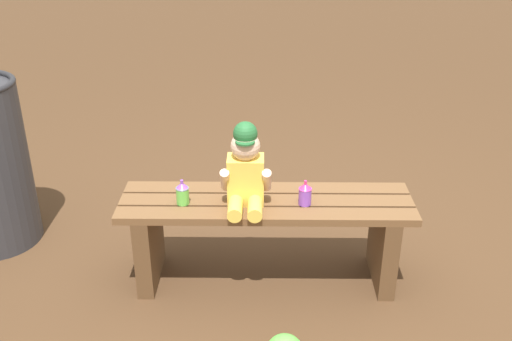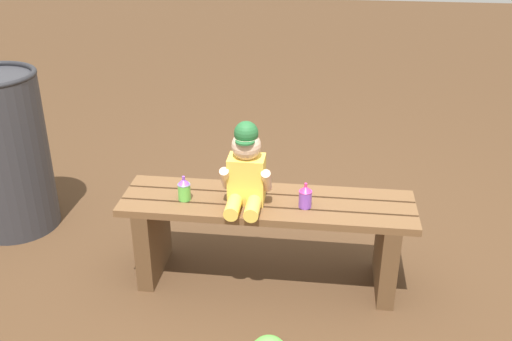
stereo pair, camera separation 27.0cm
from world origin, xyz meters
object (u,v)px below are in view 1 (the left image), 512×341
Objects in this scene: sippy_cup_left at (182,193)px; sippy_cup_right at (305,193)px; park_bench at (266,227)px; child_figure at (245,170)px.

sippy_cup_left is 1.00× the size of sippy_cup_right.
child_figure reaches higher than park_bench.
park_bench is at bearing 5.97° from sippy_cup_left.
sippy_cup_right is at bearing -12.80° from park_bench.
sippy_cup_right reaches higher than park_bench.
child_figure is at bearing 178.94° from sippy_cup_right.
park_bench is 0.35m from child_figure.
sippy_cup_right is at bearing -1.06° from child_figure.
child_figure reaches higher than sippy_cup_left.
sippy_cup_left is at bearing 180.00° from sippy_cup_right.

